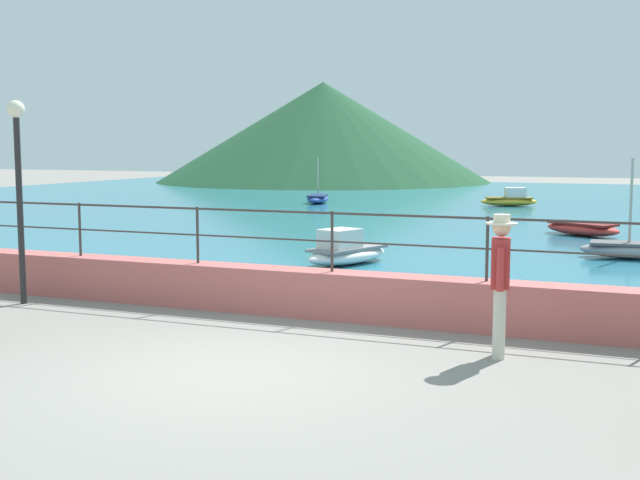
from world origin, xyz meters
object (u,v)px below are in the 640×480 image
boat_0 (346,251)px  boat_6 (318,198)px  boat_3 (634,249)px  person_walking (500,278)px  boat_1 (510,200)px  boat_2 (583,228)px  lamp_post (18,169)px

boat_0 → boat_6: boat_6 is taller
boat_3 → boat_6: size_ratio=0.95×
person_walking → boat_1: 24.85m
boat_1 → boat_3: bearing=-70.8°
boat_2 → boat_0: bearing=-118.3°
lamp_post → boat_2: 15.64m
person_walking → boat_0: size_ratio=0.71×
lamp_post → boat_6: (-4.19, 22.54, -1.93)m
lamp_post → boat_3: size_ratio=1.40×
lamp_post → boat_0: 7.01m
boat_6 → boat_0: bearing=-65.5°
person_walking → boat_2: person_walking is taller
boat_2 → boat_3: bearing=-71.9°
boat_2 → boat_3: boat_3 is taller
boat_1 → boat_3: (5.23, -14.98, -0.06)m
person_walking → boat_3: (1.25, 9.53, -0.71)m
person_walking → lamp_post: 7.90m
lamp_post → boat_1: size_ratio=1.33×
boat_0 → boat_2: (4.15, 7.72, -0.07)m
person_walking → boat_2: (-0.22, 14.03, -0.72)m
boat_2 → person_walking: bearing=-89.1°
person_walking → boat_6: boat_6 is taller
boat_0 → person_walking: bearing=-55.3°
person_walking → boat_0: bearing=124.7°
boat_6 → lamp_post: bearing=-79.5°
lamp_post → person_walking: bearing=-3.6°
boat_3 → boat_6: boat_3 is taller
boat_1 → boat_2: 11.14m
boat_1 → boat_3: size_ratio=1.05×
lamp_post → boat_1: 24.40m
boat_3 → boat_0: bearing=-150.2°
person_walking → boat_3: boat_3 is taller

